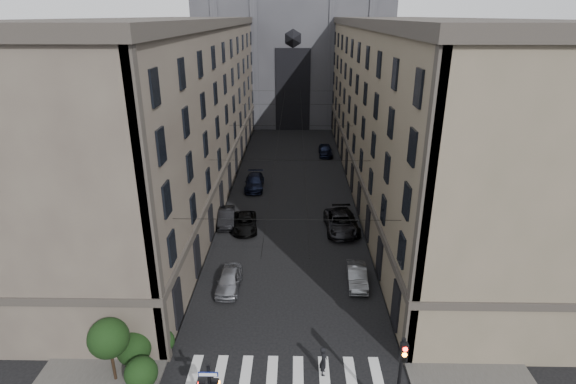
# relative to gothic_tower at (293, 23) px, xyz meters

# --- Properties ---
(sidewalk_left) EXTENTS (7.00, 80.00, 0.15)m
(sidewalk_left) POSITION_rel_gothic_tower_xyz_m (-10.50, -38.96, -17.72)
(sidewalk_left) COLOR #383533
(sidewalk_left) RESTS_ON ground
(sidewalk_right) EXTENTS (7.00, 80.00, 0.15)m
(sidewalk_right) POSITION_rel_gothic_tower_xyz_m (10.50, -38.96, -17.72)
(sidewalk_right) COLOR #383533
(sidewalk_right) RESTS_ON ground
(zebra_crossing) EXTENTS (11.00, 3.20, 0.01)m
(zebra_crossing) POSITION_rel_gothic_tower_xyz_m (0.00, -69.96, -17.79)
(zebra_crossing) COLOR beige
(zebra_crossing) RESTS_ON ground
(building_left) EXTENTS (13.60, 60.60, 18.85)m
(building_left) POSITION_rel_gothic_tower_xyz_m (-13.44, -38.96, -8.45)
(building_left) COLOR #4A4038
(building_left) RESTS_ON ground
(building_right) EXTENTS (13.60, 60.60, 18.85)m
(building_right) POSITION_rel_gothic_tower_xyz_m (13.44, -38.96, -8.45)
(building_right) COLOR brown
(building_right) RESTS_ON ground
(gothic_tower) EXTENTS (35.00, 23.00, 58.00)m
(gothic_tower) POSITION_rel_gothic_tower_xyz_m (0.00, 0.00, 0.00)
(gothic_tower) COLOR #2D2D33
(gothic_tower) RESTS_ON ground
(traffic_light_right) EXTENTS (0.34, 0.50, 5.20)m
(traffic_light_right) POSITION_rel_gothic_tower_xyz_m (5.60, -73.04, -14.51)
(traffic_light_right) COLOR black
(traffic_light_right) RESTS_ON ground
(shrub_cluster) EXTENTS (3.90, 4.40, 3.90)m
(shrub_cluster) POSITION_rel_gothic_tower_xyz_m (-8.72, -69.95, -16.00)
(shrub_cluster) COLOR black
(shrub_cluster) RESTS_ON sidewalk_left
(tram_wires) EXTENTS (14.00, 60.00, 0.43)m
(tram_wires) POSITION_rel_gothic_tower_xyz_m (0.00, -39.33, -10.55)
(tram_wires) COLOR black
(tram_wires) RESTS_ON ground
(car_left_near) EXTENTS (1.78, 4.24, 1.43)m
(car_left_near) POSITION_rel_gothic_tower_xyz_m (-4.39, -61.21, -17.08)
(car_left_near) COLOR gray
(car_left_near) RESTS_ON ground
(car_left_midnear) EXTENTS (2.07, 4.65, 1.48)m
(car_left_midnear) POSITION_rel_gothic_tower_xyz_m (-6.20, -50.03, -17.06)
(car_left_midnear) COLOR black
(car_left_midnear) RESTS_ON ground
(car_left_midfar) EXTENTS (2.72, 5.01, 1.33)m
(car_left_midfar) POSITION_rel_gothic_tower_xyz_m (-4.26, -51.18, -17.13)
(car_left_midfar) COLOR black
(car_left_midfar) RESTS_ON ground
(car_left_far) EXTENTS (2.29, 5.35, 1.54)m
(car_left_far) POSITION_rel_gothic_tower_xyz_m (-4.31, -40.28, -17.03)
(car_left_far) COLOR black
(car_left_far) RESTS_ON ground
(car_right_near) EXTENTS (1.57, 4.14, 1.35)m
(car_right_near) POSITION_rel_gothic_tower_xyz_m (5.25, -60.37, -17.12)
(car_right_near) COLOR slate
(car_right_near) RESTS_ON ground
(car_right_midnear) EXTENTS (2.94, 5.97, 1.63)m
(car_right_midnear) POSITION_rel_gothic_tower_xyz_m (4.79, -51.34, -16.98)
(car_right_midnear) COLOR black
(car_right_midnear) RESTS_ON ground
(car_right_midfar) EXTENTS (2.60, 5.46, 1.54)m
(car_right_midfar) POSITION_rel_gothic_tower_xyz_m (5.36, -50.90, -17.03)
(car_right_midfar) COLOR black
(car_right_midfar) RESTS_ON ground
(car_right_far) EXTENTS (1.89, 4.71, 1.60)m
(car_right_far) POSITION_rel_gothic_tower_xyz_m (4.89, -26.76, -17.00)
(car_right_far) COLOR black
(car_right_far) RESTS_ON ground
(pedestrian) EXTENTS (0.45, 0.68, 1.83)m
(pedestrian) POSITION_rel_gothic_tower_xyz_m (2.18, -69.71, -16.88)
(pedestrian) COLOR black
(pedestrian) RESTS_ON ground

